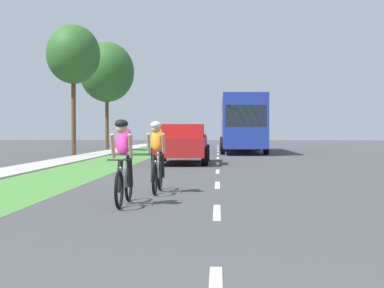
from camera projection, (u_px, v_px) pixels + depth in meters
The scene contains 10 objects.
ground_plane at pixel (218, 166), 21.63m from camera, with size 120.00×120.00×0.00m, color #424244.
grass_verge at pixel (97, 165), 21.86m from camera, with size 2.72×70.00×0.01m, color #478438.
sidewalk_concrete at pixel (43, 165), 21.96m from camera, with size 1.61×70.00×0.10m, color #B2ADA3.
lane_markings_center at pixel (218, 160), 25.63m from camera, with size 0.12×53.13×0.01m.
cyclist_lead at pixel (124, 161), 10.18m from camera, with size 0.42×1.72×1.58m.
cyclist_trailing at pixel (157, 156), 12.24m from camera, with size 0.42×1.72×1.58m.
pickup_red at pixel (182, 144), 23.18m from camera, with size 2.22×5.10×1.64m.
bus_blue at pixel (242, 121), 35.74m from camera, with size 2.78×11.60×3.48m.
street_tree_near at pixel (73, 55), 29.94m from camera, with size 2.90×2.90×7.12m.
street_tree_far at pixel (107, 72), 38.27m from camera, with size 3.77×3.77×7.52m.
Camera 1 is at (0.02, -1.63, 1.37)m, focal length 51.79 mm.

